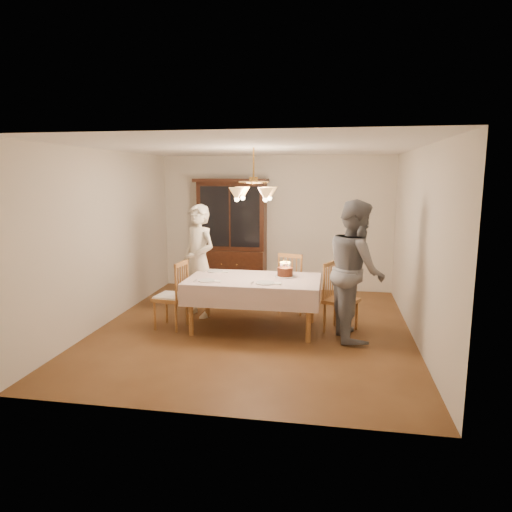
% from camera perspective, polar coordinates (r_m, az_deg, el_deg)
% --- Properties ---
extents(ground, '(5.00, 5.00, 0.00)m').
position_cam_1_polar(ground, '(6.79, -0.29, -9.05)').
color(ground, '#543118').
rests_on(ground, ground).
extents(room_shell, '(5.00, 5.00, 5.00)m').
position_cam_1_polar(room_shell, '(6.45, -0.30, 4.35)').
color(room_shell, white).
rests_on(room_shell, ground).
extents(dining_table, '(1.90, 1.10, 0.76)m').
position_cam_1_polar(dining_table, '(6.60, -0.29, -3.44)').
color(dining_table, '#925B2A').
rests_on(dining_table, ground).
extents(china_hutch, '(1.38, 0.54, 2.16)m').
position_cam_1_polar(china_hutch, '(8.87, -3.01, 2.38)').
color(china_hutch, black).
rests_on(china_hutch, ground).
extents(chair_far_side, '(0.54, 0.52, 1.00)m').
position_cam_1_polar(chair_far_side, '(7.49, 4.72, -3.72)').
color(chair_far_side, '#925B2A').
rests_on(chair_far_side, ground).
extents(chair_left_end, '(0.47, 0.49, 1.00)m').
position_cam_1_polar(chair_left_end, '(6.83, -10.56, -5.14)').
color(chair_left_end, '#925B2A').
rests_on(chair_left_end, ground).
extents(chair_right_end, '(0.56, 0.57, 1.00)m').
position_cam_1_polar(chair_right_end, '(6.68, 10.50, -5.57)').
color(chair_right_end, '#925B2A').
rests_on(chair_right_end, ground).
extents(elderly_woman, '(0.78, 0.71, 1.78)m').
position_cam_1_polar(elderly_woman, '(7.24, -7.17, -0.62)').
color(elderly_woman, '#ECE2C7').
rests_on(elderly_woman, ground).
extents(adult_in_grey, '(0.89, 1.05, 1.91)m').
position_cam_1_polar(adult_in_grey, '(6.35, 12.34, -1.69)').
color(adult_in_grey, slate).
rests_on(adult_in_grey, ground).
extents(birthday_cake, '(0.30, 0.30, 0.22)m').
position_cam_1_polar(birthday_cake, '(6.69, 3.65, -2.04)').
color(birthday_cake, white).
rests_on(birthday_cake, dining_table).
extents(place_setting_near_left, '(0.38, 0.24, 0.02)m').
position_cam_1_polar(place_setting_near_left, '(6.44, -6.09, -3.08)').
color(place_setting_near_left, white).
rests_on(place_setting_near_left, dining_table).
extents(place_setting_near_right, '(0.41, 0.26, 0.02)m').
position_cam_1_polar(place_setting_near_right, '(6.27, 1.24, -3.39)').
color(place_setting_near_right, white).
rests_on(place_setting_near_right, dining_table).
extents(place_setting_far_left, '(0.39, 0.24, 0.02)m').
position_cam_1_polar(place_setting_far_left, '(7.05, -5.03, -1.91)').
color(place_setting_far_left, white).
rests_on(place_setting_far_left, dining_table).
extents(chandelier, '(0.62, 0.62, 0.73)m').
position_cam_1_polar(chandelier, '(6.42, -0.30, 7.86)').
color(chandelier, '#BF8C3F').
rests_on(chandelier, ground).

